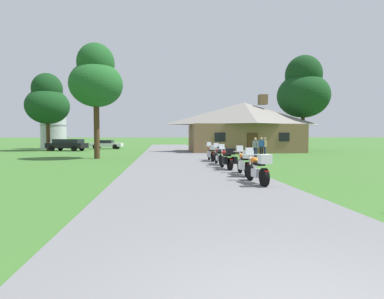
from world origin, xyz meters
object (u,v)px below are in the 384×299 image
(tree_right_of_lodge, at_px, (303,90))
(parked_white_sedan_far_left, at_px, (106,144))
(motorcycle_red_fourth_in_row, at_px, (219,155))
(motorcycle_red_third_in_row, at_px, (227,159))
(motorcycle_orange_second_in_row, at_px, (245,163))
(bystander_tan_shirt_near_lodge, at_px, (265,146))
(metal_silo_distant, at_px, (53,122))
(parked_black_suv_far_left, at_px, (67,144))
(tree_left_far, at_px, (47,101))
(motorcycle_orange_nearest_to_camera, at_px, (258,169))
(motorcycle_red_farthest_in_row, at_px, (212,153))
(bystander_blue_shirt_beside_signpost, at_px, (261,146))
(bystander_gray_shirt_by_tree, at_px, (255,147))
(tree_left_near, at_px, (96,79))

(tree_right_of_lodge, distance_m, parked_white_sedan_far_left, 26.29)
(motorcycle_red_fourth_in_row, bearing_deg, motorcycle_red_third_in_row, -92.42)
(motorcycle_orange_second_in_row, distance_m, bystander_tan_shirt_near_lodge, 13.85)
(bystander_tan_shirt_near_lodge, relative_size, parked_white_sedan_far_left, 0.39)
(bystander_tan_shirt_near_lodge, bearing_deg, metal_silo_distant, 79.24)
(motorcycle_red_fourth_in_row, bearing_deg, parked_black_suv_far_left, 125.50)
(motorcycle_red_fourth_in_row, relative_size, tree_right_of_lodge, 0.18)
(parked_white_sedan_far_left, bearing_deg, motorcycle_orange_second_in_row, -155.37)
(motorcycle_red_third_in_row, height_order, bystander_tan_shirt_near_lodge, bystander_tan_shirt_near_lodge)
(tree_left_far, bearing_deg, motorcycle_red_fourth_in_row, -49.90)
(motorcycle_red_third_in_row, relative_size, metal_silo_distant, 0.29)
(tree_right_of_lodge, xyz_separation_m, parked_black_suv_far_left, (-27.99, 2.29, -6.51))
(metal_silo_distant, relative_size, parked_white_sedan_far_left, 1.68)
(motorcycle_red_third_in_row, xyz_separation_m, parked_white_sedan_far_left, (-10.99, 27.28, 0.03))
(motorcycle_orange_nearest_to_camera, relative_size, parked_white_sedan_far_left, 0.48)
(motorcycle_red_farthest_in_row, relative_size, tree_left_far, 0.22)
(motorcycle_red_third_in_row, height_order, parked_black_suv_far_left, parked_black_suv_far_left)
(metal_silo_distant, bearing_deg, bystander_blue_shirt_beside_signpost, -37.60)
(parked_white_sedan_far_left, bearing_deg, motorcycle_red_third_in_row, -154.03)
(tree_right_of_lodge, xyz_separation_m, parked_white_sedan_far_left, (-24.33, 7.41, -6.65))
(motorcycle_red_fourth_in_row, distance_m, bystander_tan_shirt_near_lodge, 9.32)
(motorcycle_orange_second_in_row, bearing_deg, bystander_blue_shirt_beside_signpost, 70.07)
(motorcycle_red_fourth_in_row, bearing_deg, parked_white_sedan_far_left, 112.68)
(tree_right_of_lodge, bearing_deg, bystander_gray_shirt_by_tree, -128.37)
(motorcycle_red_third_in_row, xyz_separation_m, parked_black_suv_far_left, (-14.65, 22.16, 0.17))
(tree_left_near, bearing_deg, metal_silo_distant, 116.84)
(bystander_gray_shirt_by_tree, bearing_deg, tree_right_of_lodge, 105.72)
(bystander_blue_shirt_beside_signpost, bearing_deg, tree_right_of_lodge, -88.85)
(motorcycle_orange_nearest_to_camera, height_order, bystander_gray_shirt_by_tree, bystander_gray_shirt_by_tree)
(tree_left_far, bearing_deg, bystander_blue_shirt_beside_signpost, -30.05)
(motorcycle_orange_second_in_row, height_order, motorcycle_red_third_in_row, same)
(motorcycle_red_third_in_row, bearing_deg, motorcycle_orange_nearest_to_camera, -94.55)
(motorcycle_orange_second_in_row, xyz_separation_m, tree_left_near, (-8.81, 11.70, 5.67))
(motorcycle_red_farthest_in_row, bearing_deg, bystander_tan_shirt_near_lodge, 41.06)
(motorcycle_red_farthest_in_row, bearing_deg, motorcycle_orange_nearest_to_camera, -90.56)
(motorcycle_orange_nearest_to_camera, xyz_separation_m, bystander_gray_shirt_by_tree, (3.83, 13.04, 0.31))
(tree_right_of_lodge, distance_m, tree_left_far, 30.68)
(bystander_gray_shirt_by_tree, bearing_deg, parked_white_sedan_far_left, -178.20)
(motorcycle_orange_nearest_to_camera, relative_size, tree_left_near, 0.23)
(bystander_tan_shirt_near_lodge, xyz_separation_m, parked_white_sedan_far_left, (-16.46, 17.08, -0.31))
(bystander_blue_shirt_beside_signpost, height_order, tree_left_near, tree_left_near)
(motorcycle_red_farthest_in_row, bearing_deg, parked_black_suv_far_left, 129.68)
(bystander_tan_shirt_near_lodge, height_order, bystander_blue_shirt_beside_signpost, bystander_tan_shirt_near_lodge)
(motorcycle_red_fourth_in_row, xyz_separation_m, tree_right_of_lodge, (13.30, 17.25, 6.67))
(bystander_blue_shirt_beside_signpost, xyz_separation_m, parked_white_sedan_far_left, (-16.12, 17.13, -0.29))
(motorcycle_red_fourth_in_row, distance_m, motorcycle_red_farthest_in_row, 2.60)
(motorcycle_orange_nearest_to_camera, height_order, tree_right_of_lodge, tree_right_of_lodge)
(motorcycle_red_fourth_in_row, bearing_deg, bystander_blue_shirt_beside_signpost, 54.51)
(bystander_blue_shirt_beside_signpost, distance_m, parked_white_sedan_far_left, 23.52)
(bystander_blue_shirt_beside_signpost, bearing_deg, motorcycle_red_third_in_row, 104.52)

